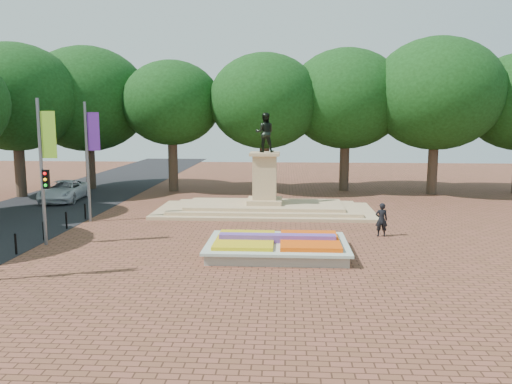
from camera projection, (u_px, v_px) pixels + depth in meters
The scene contains 9 objects.
ground at pixel (258, 243), 24.51m from camera, with size 90.00×90.00×0.00m, color brown.
asphalt_street at pixel (17, 219), 30.34m from camera, with size 9.00×90.00×0.02m, color black.
flower_bed at pixel (278, 246), 22.42m from camera, with size 6.30×4.30×0.91m.
monument at pixel (265, 199), 32.28m from camera, with size 14.00×6.00×6.40m.
tree_row_back at pixel (298, 111), 41.16m from camera, with size 44.80×8.80×10.43m.
banner_poles at pixel (41, 166), 23.25m from camera, with size 0.88×11.17×7.00m.
bollard_row at pixel (30, 236), 23.59m from camera, with size 0.12×13.12×0.98m.
van at pixel (64, 191), 36.73m from camera, with size 2.49×5.40×1.50m, color silver.
pedestrian at pixel (381, 220), 25.73m from camera, with size 0.64×0.42×1.75m, color black.
Camera 1 is at (1.37, -23.83, 6.08)m, focal length 35.00 mm.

